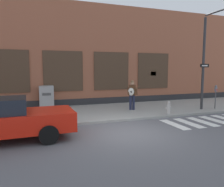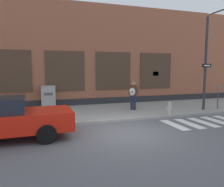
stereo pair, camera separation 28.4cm
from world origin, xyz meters
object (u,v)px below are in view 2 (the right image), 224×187
at_px(fire_hydrant, 169,108).
at_px(parking_meter, 218,93).
at_px(red_car, 4,119).
at_px(traffic_light, 219,43).
at_px(busker, 133,93).
at_px(utility_box, 48,97).

bearing_deg(fire_hydrant, parking_meter, 6.70).
height_order(red_car, traffic_light, traffic_light).
height_order(busker, fire_hydrant, busker).
xyz_separation_m(busker, parking_meter, (4.99, -1.29, -0.04)).
relative_size(traffic_light, utility_box, 4.03).
bearing_deg(red_car, parking_meter, 10.19).
distance_m(red_car, busker, 7.22).
bearing_deg(busker, red_car, -152.43).
xyz_separation_m(red_car, utility_box, (1.68, 5.64, 0.04)).
bearing_deg(red_car, utility_box, 73.40).
xyz_separation_m(red_car, parking_meter, (11.38, 2.05, 0.29)).
bearing_deg(fire_hydrant, traffic_light, -8.60).
bearing_deg(utility_box, parking_meter, -20.35).
height_order(busker, traffic_light, traffic_light).
xyz_separation_m(parking_meter, utility_box, (-9.70, 3.60, -0.25)).
distance_m(utility_box, fire_hydrant, 7.30).
relative_size(red_car, busker, 2.69).
relative_size(red_car, utility_box, 3.38).
distance_m(traffic_light, utility_box, 10.27).
height_order(traffic_light, utility_box, traffic_light).
bearing_deg(parking_meter, fire_hydrant, -173.30).
bearing_deg(fire_hydrant, red_car, -168.20).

